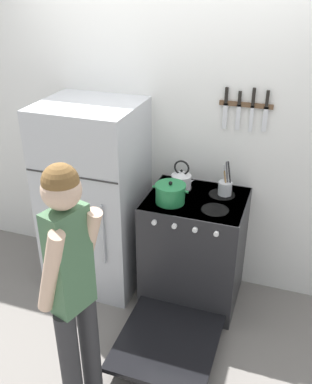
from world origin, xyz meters
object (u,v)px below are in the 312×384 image
at_px(refrigerator, 95,198).
at_px(dutch_oven_pot, 170,193).
at_px(stove_range, 193,252).
at_px(person, 72,287).
at_px(utensil_jar, 225,187).
at_px(tea_kettle, 181,179).

distance_m(refrigerator, dutch_oven_pot, 0.70).
height_order(stove_range, person, person).
xyz_separation_m(stove_range, utensil_jar, (0.18, 0.17, 0.52)).
xyz_separation_m(dutch_oven_pot, person, (-0.20, -1.08, -0.05)).
xyz_separation_m(refrigerator, person, (0.46, -1.18, 0.16)).
relative_size(stove_range, person, 0.82).
xyz_separation_m(refrigerator, stove_range, (0.83, -0.02, -0.33)).
distance_m(refrigerator, person, 1.28).
relative_size(tea_kettle, person, 0.14).
height_order(refrigerator, dutch_oven_pot, refrigerator).
bearing_deg(stove_range, person, -107.36).
height_order(utensil_jar, person, person).
xyz_separation_m(dutch_oven_pot, tea_kettle, (0.01, 0.24, 0.00)).
relative_size(dutch_oven_pot, tea_kettle, 1.14).
relative_size(dutch_oven_pot, utensil_jar, 0.95).
bearing_deg(person, refrigerator, 38.32).
xyz_separation_m(refrigerator, tea_kettle, (0.68, 0.15, 0.21)).
height_order(refrigerator, stove_range, refrigerator).
distance_m(utensil_jar, person, 1.44).
bearing_deg(dutch_oven_pot, refrigerator, 171.53).
height_order(refrigerator, utensil_jar, refrigerator).
bearing_deg(dutch_oven_pot, person, -100.42).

